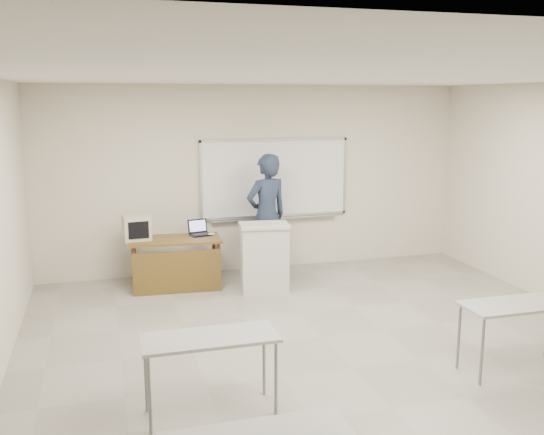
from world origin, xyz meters
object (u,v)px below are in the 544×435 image
object	(u,v)px
mouse	(211,234)
crt_monitor	(136,227)
presenter	(267,216)
keyboard	(256,225)
podium	(264,257)
laptop	(200,231)
instructor_desk	(177,255)
whiteboard	(275,179)

from	to	relation	value
mouse	crt_monitor	bearing A→B (deg)	-163.42
mouse	presenter	world-z (taller)	presenter
keyboard	podium	bearing A→B (deg)	45.57
crt_monitor	laptop	xyz separation A→B (m)	(0.95, 0.03, -0.12)
instructor_desk	keyboard	distance (m)	1.29
crt_monitor	keyboard	world-z (taller)	crt_monitor
podium	keyboard	size ratio (longest dim) A/B	2.22
whiteboard	mouse	size ratio (longest dim) A/B	23.13
laptop	whiteboard	bearing A→B (deg)	8.99
keyboard	presenter	size ratio (longest dim) A/B	0.23
podium	laptop	world-z (taller)	podium
instructor_desk	presenter	bearing A→B (deg)	15.83
whiteboard	podium	distance (m)	1.60
podium	keyboard	xyz separation A→B (m)	(-0.15, -0.12, 0.51)
crt_monitor	laptop	size ratio (longest dim) A/B	1.43
presenter	instructor_desk	bearing A→B (deg)	-4.35
keyboard	laptop	bearing A→B (deg)	138.54
instructor_desk	mouse	distance (m)	0.62
laptop	presenter	bearing A→B (deg)	-9.28
whiteboard	crt_monitor	bearing A→B (deg)	-166.62
whiteboard	keyboard	world-z (taller)	whiteboard
presenter	mouse	bearing A→B (deg)	-6.84
mouse	podium	bearing A→B (deg)	-18.07
whiteboard	presenter	xyz separation A→B (m)	(-0.27, -0.46, -0.51)
instructor_desk	laptop	xyz separation A→B (m)	(0.40, 0.26, 0.28)
whiteboard	podium	size ratio (longest dim) A/B	2.49
whiteboard	keyboard	size ratio (longest dim) A/B	5.52
podium	presenter	distance (m)	0.88
podium	laptop	xyz separation A→B (m)	(-0.83, 0.65, 0.30)
crt_monitor	keyboard	distance (m)	1.79
instructor_desk	crt_monitor	world-z (taller)	crt_monitor
podium	presenter	xyz separation A→B (m)	(0.23, 0.70, 0.47)
podium	mouse	size ratio (longest dim) A/B	9.29
laptop	instructor_desk	bearing A→B (deg)	-158.77
instructor_desk	presenter	size ratio (longest dim) A/B	0.68
laptop	presenter	xyz separation A→B (m)	(1.06, 0.05, 0.17)
instructor_desk	mouse	xyz separation A→B (m)	(0.55, 0.16, 0.24)
crt_monitor	keyboard	bearing A→B (deg)	-29.88
whiteboard	laptop	world-z (taller)	whiteboard
whiteboard	crt_monitor	world-z (taller)	whiteboard
podium	keyboard	world-z (taller)	keyboard
laptop	presenter	world-z (taller)	presenter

